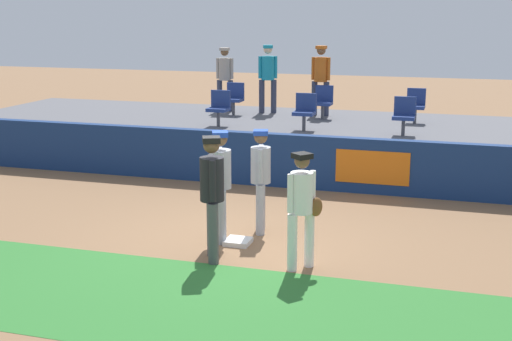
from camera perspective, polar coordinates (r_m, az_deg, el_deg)
ground_plane at (r=11.29m, az=-2.00°, el=-5.99°), size 60.00×60.00×0.00m
grass_foreground_strip at (r=9.21m, az=-6.92°, el=-10.61°), size 18.00×2.80×0.01m
first_base at (r=11.22m, az=-1.49°, el=-5.89°), size 0.40×0.40×0.08m
player_fielder_home at (r=9.93m, az=3.83°, el=-2.68°), size 0.54×0.46×1.72m
player_runner_visitor at (r=11.56m, az=0.39°, el=-0.26°), size 0.41×0.48×1.76m
player_coach_visitor at (r=11.11m, az=-2.94°, el=-0.65°), size 0.45×0.48×1.82m
player_umpire at (r=10.25m, az=-3.65°, el=-1.59°), size 0.47×0.49×1.89m
field_wall at (r=14.68m, az=2.85°, el=0.80°), size 18.00×0.26×1.14m
bleacher_platform at (r=17.15m, az=4.92°, el=2.31°), size 18.00×4.80×1.00m
seat_back_left at (r=18.25m, az=-1.81°, el=6.09°), size 0.47×0.44×0.84m
seat_back_center at (r=17.64m, az=5.57°, el=5.79°), size 0.45×0.44×0.84m
seat_front_center at (r=15.91m, az=4.05°, el=5.03°), size 0.47×0.44×0.84m
seat_back_right at (r=17.34m, az=13.04°, el=5.39°), size 0.45×0.44×0.84m
seat_front_right at (r=15.57m, az=12.13°, el=4.59°), size 0.47×0.44×0.84m
seat_front_left at (r=16.49m, az=-3.06°, el=5.33°), size 0.48×0.44×0.84m
spectator_hooded at (r=18.54m, az=0.98°, el=7.98°), size 0.48×0.44×1.80m
spectator_capped at (r=18.91m, az=-2.59°, el=7.91°), size 0.48×0.35×1.71m
spectator_casual at (r=18.13m, az=5.36°, el=7.82°), size 0.50×0.38×1.81m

